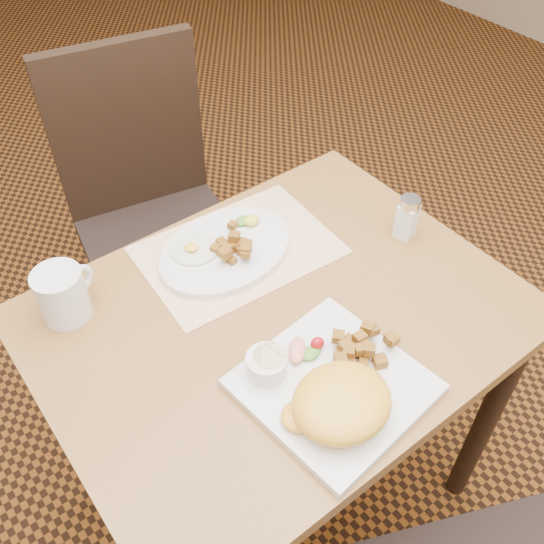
{
  "coord_description": "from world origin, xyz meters",
  "views": [
    {
      "loc": [
        -0.47,
        -0.6,
        1.63
      ],
      "look_at": [
        0.01,
        0.04,
        0.82
      ],
      "focal_mm": 40.0,
      "sensor_mm": 36.0,
      "label": 1
    }
  ],
  "objects_px": {
    "chair_far": "(150,203)",
    "coffee_mug": "(63,294)",
    "plate_square": "(333,385)",
    "table": "(279,348)",
    "salt_shaker": "(407,217)",
    "plate_oval": "(226,250)"
  },
  "relations": [
    {
      "from": "chair_far",
      "to": "coffee_mug",
      "type": "xyz_separation_m",
      "value": [
        -0.39,
        -0.45,
        0.26
      ]
    },
    {
      "from": "chair_far",
      "to": "plate_square",
      "type": "height_order",
      "value": "chair_far"
    },
    {
      "from": "table",
      "to": "plate_square",
      "type": "bearing_deg",
      "value": -99.31
    },
    {
      "from": "coffee_mug",
      "to": "salt_shaker",
      "type": "bearing_deg",
      "value": -19.13
    },
    {
      "from": "chair_far",
      "to": "plate_oval",
      "type": "relative_size",
      "value": 3.19
    },
    {
      "from": "plate_square",
      "to": "table",
      "type": "bearing_deg",
      "value": 80.69
    },
    {
      "from": "plate_square",
      "to": "plate_oval",
      "type": "distance_m",
      "value": 0.39
    },
    {
      "from": "plate_oval",
      "to": "salt_shaker",
      "type": "distance_m",
      "value": 0.39
    },
    {
      "from": "table",
      "to": "plate_square",
      "type": "xyz_separation_m",
      "value": [
        -0.03,
        -0.19,
        0.12
      ]
    },
    {
      "from": "chair_far",
      "to": "plate_oval",
      "type": "xyz_separation_m",
      "value": [
        -0.06,
        -0.5,
        0.22
      ]
    },
    {
      "from": "chair_far",
      "to": "coffee_mug",
      "type": "relative_size",
      "value": 8.02
    },
    {
      "from": "salt_shaker",
      "to": "coffee_mug",
      "type": "relative_size",
      "value": 0.83
    },
    {
      "from": "salt_shaker",
      "to": "coffee_mug",
      "type": "bearing_deg",
      "value": 160.87
    },
    {
      "from": "table",
      "to": "salt_shaker",
      "type": "height_order",
      "value": "salt_shaker"
    },
    {
      "from": "plate_oval",
      "to": "table",
      "type": "bearing_deg",
      "value": -93.2
    },
    {
      "from": "plate_square",
      "to": "salt_shaker",
      "type": "bearing_deg",
      "value": 27.91
    },
    {
      "from": "chair_far",
      "to": "table",
      "type": "bearing_deg",
      "value": 95.18
    },
    {
      "from": "table",
      "to": "coffee_mug",
      "type": "height_order",
      "value": "coffee_mug"
    },
    {
      "from": "chair_far",
      "to": "salt_shaker",
      "type": "bearing_deg",
      "value": 123.53
    },
    {
      "from": "salt_shaker",
      "to": "plate_oval",
      "type": "bearing_deg",
      "value": 151.54
    },
    {
      "from": "table",
      "to": "chair_far",
      "type": "bearing_deg",
      "value": 84.11
    },
    {
      "from": "chair_far",
      "to": "plate_oval",
      "type": "distance_m",
      "value": 0.55
    }
  ]
}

